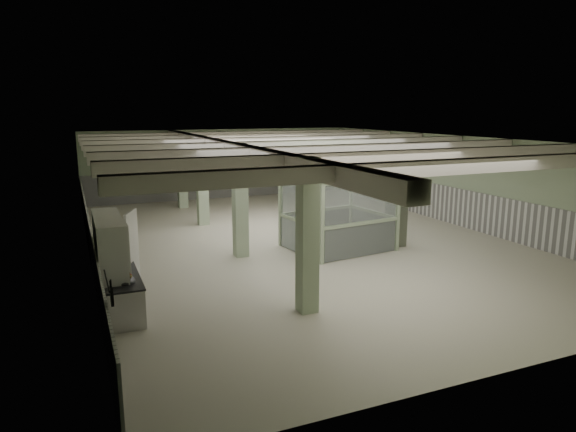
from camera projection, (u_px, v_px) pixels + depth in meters
name	position (u px, v px, depth m)	size (l,w,h in m)	color
floor	(299.00, 241.00, 18.37)	(20.00, 20.00, 0.00)	silver
ceiling	(300.00, 140.00, 17.64)	(14.00, 20.00, 0.02)	silver
wall_back	(221.00, 164.00, 27.01)	(14.00, 0.02, 3.60)	#A4B994
wall_front	(533.00, 274.00, 9.00)	(14.00, 0.02, 3.60)	#A4B994
wall_left	(86.00, 206.00, 15.33)	(0.02, 20.00, 3.60)	#A4B994
wall_right	(457.00, 181.00, 20.69)	(0.02, 20.00, 3.60)	#A4B994
wainscot_left	(90.00, 240.00, 15.55)	(0.05, 19.90, 1.50)	silver
wainscot_right	(455.00, 206.00, 20.89)	(0.05, 19.90, 1.50)	silver
wainscot_back	(222.00, 184.00, 27.21)	(13.90, 0.05, 1.50)	silver
girder	(230.00, 148.00, 16.73)	(0.45, 19.90, 0.40)	white
beam_a	(444.00, 167.00, 10.92)	(13.90, 0.35, 0.32)	white
beam_b	(379.00, 157.00, 13.17)	(13.90, 0.35, 0.32)	white
beam_c	(334.00, 150.00, 15.42)	(13.90, 0.35, 0.32)	white
beam_d	(299.00, 145.00, 17.67)	(13.90, 0.35, 0.32)	white
beam_e	(273.00, 141.00, 19.93)	(13.90, 0.35, 0.32)	white
beam_f	(252.00, 138.00, 22.18)	(13.90, 0.35, 0.32)	white
beam_g	(235.00, 135.00, 24.43)	(13.90, 0.35, 0.32)	white
column_a	(307.00, 236.00, 11.64)	(0.42, 0.42, 3.60)	#ADC39D
column_b	(240.00, 201.00, 16.15)	(0.42, 0.42, 3.60)	#ADC39D
column_c	(202.00, 181.00, 20.65)	(0.42, 0.42, 3.60)	#ADC39D
column_d	(182.00, 170.00, 24.26)	(0.42, 0.42, 3.60)	#ADC39D
hook_rail	(107.00, 280.00, 8.50)	(0.02, 0.02, 1.20)	black
pendant_front	(395.00, 171.00, 13.44)	(0.44, 0.44, 0.22)	#344231
pendant_mid	(306.00, 154.00, 18.39)	(0.44, 0.44, 0.22)	#344231
pendant_back	(259.00, 145.00, 22.90)	(0.44, 0.44, 0.22)	#344231
prep_counter	(114.00, 275.00, 13.13)	(0.94, 5.37, 0.91)	#B3B3B8
pitcher_near	(110.00, 252.00, 13.17)	(0.20, 0.23, 0.29)	#B3B3B8
pitcher_far	(113.00, 251.00, 13.27)	(0.17, 0.20, 0.25)	#B3B3B8
veg_colander	(124.00, 278.00, 11.21)	(0.49, 0.49, 0.22)	#3A393E
orange_bowl	(114.00, 265.00, 12.38)	(0.28, 0.28, 0.10)	#B2B2B7
skillet_near	(112.00, 297.00, 8.36)	(0.32, 0.32, 0.04)	black
skillet_far	(111.00, 293.00, 8.54)	(0.23, 0.23, 0.03)	black
walkin_cooler	(112.00, 262.00, 12.01)	(0.95, 2.42, 2.22)	silver
guard_booth	(338.00, 197.00, 17.08)	(3.59, 3.15, 2.63)	#A4B893
filing_cabinet	(396.00, 224.00, 17.69)	(0.47, 0.68, 1.47)	#616655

